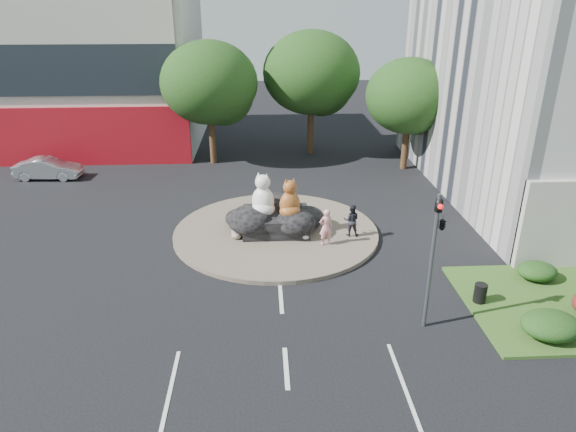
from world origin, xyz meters
The scene contains 19 objects.
ground centered at (0.00, 0.00, 0.00)m, with size 120.00×120.00×0.00m, color black.
roundabout_island centered at (0.00, 10.00, 0.10)m, with size 10.00×10.00×0.20m, color brown.
rock_plinth centered at (0.00, 10.00, 0.65)m, with size 3.20×2.60×0.90m, color black, non-canonical shape.
shophouse_block centered at (-18.00, 27.91, 6.18)m, with size 25.20×12.30×17.40m.
tree_left centered at (-3.93, 22.06, 5.25)m, with size 6.46×6.46×8.27m.
tree_mid centered at (3.07, 24.06, 5.56)m, with size 6.84×6.84×8.76m.
tree_right centered at (9.07, 20.06, 4.63)m, with size 5.70×5.70×7.30m.
hedge_near_green centered at (9.00, 1.00, 0.57)m, with size 2.00×1.60×0.90m, color #193511.
hedge_back_green centered at (10.50, 4.80, 0.48)m, with size 1.60×1.28×0.72m, color #193511.
traffic_light centered at (5.10, 2.00, 3.62)m, with size 0.44×1.24×5.00m.
street_lamp centered at (12.82, 8.00, 4.55)m, with size 2.34×0.22×8.06m.
cat_white centered at (-0.60, 9.84, 2.16)m, with size 1.27×1.10×2.12m, color white, non-canonical shape.
cat_tabby centered at (0.66, 9.57, 2.05)m, with size 1.14×0.99×1.91m, color #C06128, non-canonical shape.
kitten_calico centered at (-1.89, 9.18, 0.67)m, with size 0.56×0.49×0.94m, color silver, non-canonical shape.
kitten_white centered at (1.36, 8.95, 0.66)m, with size 0.55×0.48×0.92m, color silver, non-canonical shape.
pedestrian_pink centered at (2.24, 8.29, 1.08)m, with size 0.64×0.42×1.75m, color pink.
pedestrian_dark centered at (3.58, 9.19, 0.98)m, with size 0.76×0.59×1.57m, color black.
parked_car centered at (-14.28, 19.10, 0.67)m, with size 1.43×4.09×1.35m, color #B9BDC1.
litter_bin centered at (7.50, 3.26, 0.49)m, with size 0.47×0.47×0.74m, color black.
Camera 1 is at (-0.64, -12.94, 10.78)m, focal length 32.00 mm.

